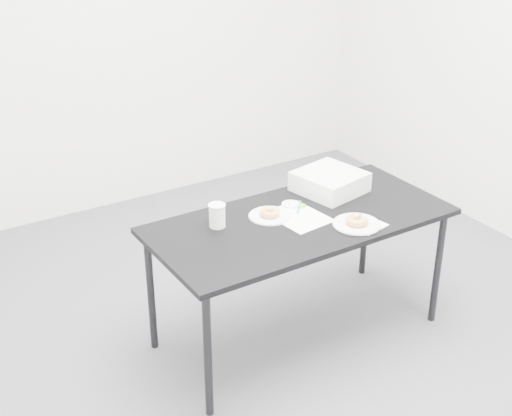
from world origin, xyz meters
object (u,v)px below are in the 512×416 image
pen (299,207)px  bakery_box (330,182)px  donut_near (357,220)px  plate_far (270,216)px  donut_far (270,212)px  coffee_cup (217,215)px  plate_near (357,224)px  table (300,228)px  scorecard (298,217)px

pen → bakery_box: (0.26, 0.09, 0.05)m
donut_near → bakery_box: bakery_box is taller
plate_far → donut_far: bearing=90.0°
coffee_cup → bakery_box: size_ratio=0.37×
donut_near → coffee_cup: bearing=149.1°
pen → donut_far: donut_far is taller
plate_near → donut_far: 0.43m
table → bakery_box: bearing=29.9°
plate_near → plate_far: bearing=135.3°
table → donut_near: size_ratio=13.80×
pen → donut_near: 0.33m
pen → donut_near: (0.13, -0.30, 0.02)m
plate_near → plate_far: (-0.31, 0.30, -0.00)m
pen → coffee_cup: coffee_cup is taller
scorecard → donut_far: donut_far is taller
pen → donut_near: size_ratio=1.26×
donut_near → donut_far: bearing=135.3°
scorecard → plate_far: (-0.12, 0.08, 0.00)m
plate_far → bakery_box: bakery_box is taller
table → plate_near: plate_near is taller
scorecard → plate_far: 0.14m
plate_far → bakery_box: size_ratio=0.67×
table → pen: bearing=58.5°
table → donut_far: donut_far is taller
plate_near → coffee_cup: coffee_cup is taller
scorecard → donut_far: bearing=139.6°
table → plate_far: bearing=140.3°
plate_near → coffee_cup: bearing=149.1°
plate_near → plate_far: plate_near is taller
donut_far → coffee_cup: 0.28m
plate_far → scorecard: bearing=-33.6°
donut_near → bakery_box: (0.13, 0.39, 0.03)m
donut_near → plate_far: bearing=135.3°
plate_near → donut_far: (-0.31, 0.30, 0.02)m
donut_near → scorecard: bearing=130.0°
coffee_cup → bakery_box: 0.71m
plate_near → scorecard: bearing=130.0°
table → donut_far: 0.17m
table → plate_far: 0.16m
coffee_cup → bakery_box: coffee_cup is taller
scorecard → bakery_box: bearing=21.2°
pen → plate_far: size_ratio=0.65×
table → bakery_box: (0.32, 0.19, 0.10)m
coffee_cup → table: bearing=-19.7°
plate_near → donut_far: size_ratio=2.34×
bakery_box → coffee_cup: bearing=172.3°
donut_far → bakery_box: bakery_box is taller
pen → plate_near: pen is taller
pen → donut_near: donut_near is taller
donut_near → bakery_box: 0.42m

